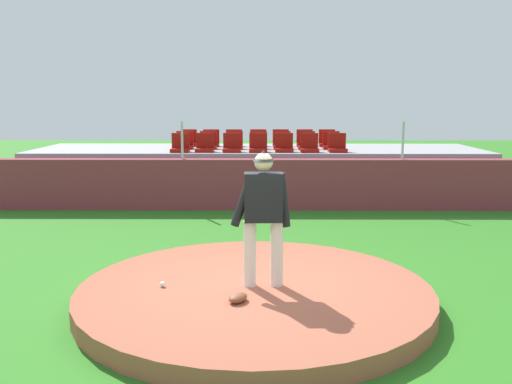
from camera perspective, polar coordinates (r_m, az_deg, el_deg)
name	(u,v)px	position (r m, az deg, el deg)	size (l,w,h in m)	color
ground_plane	(255,303)	(7.68, -0.15, -11.36)	(60.00, 60.00, 0.00)	#2D721F
pitchers_mound	(255,295)	(7.63, -0.15, -10.49)	(4.77, 4.77, 0.25)	#A2553E
pitcher	(263,208)	(7.33, 0.77, -1.70)	(0.80, 0.29, 1.83)	silver
baseball	(163,284)	(7.65, -9.58, -9.32)	(0.07, 0.07, 0.07)	white
fielding_glove	(238,298)	(7.02, -1.87, -10.79)	(0.30, 0.20, 0.11)	brown
brick_barrier	(257,184)	(13.88, 0.15, 0.81)	(14.60, 0.40, 1.26)	maroon
fence_post_left	(182,140)	(13.89, -7.59, 5.29)	(0.06, 0.06, 0.93)	silver
fence_post_right	(403,140)	(14.20, 14.86, 5.15)	(0.06, 0.06, 0.93)	silver
bleacher_platform	(258,171)	(16.11, 0.19, 2.16)	(12.63, 3.32, 1.33)	#959498
stadium_chair_0	(180,146)	(15.02, -7.78, 4.69)	(0.48, 0.44, 0.50)	maroon
stadium_chair_1	(205,146)	(14.98, -5.28, 4.73)	(0.48, 0.44, 0.50)	maroon
stadium_chair_2	(232,146)	(14.89, -2.48, 4.73)	(0.48, 0.44, 0.50)	maroon
stadium_chair_3	(258,146)	(14.87, 0.23, 4.73)	(0.48, 0.44, 0.50)	maroon
stadium_chair_4	(284,146)	(14.93, 2.91, 4.74)	(0.48, 0.44, 0.50)	maroon
stadium_chair_5	(309,146)	(14.93, 5.50, 4.70)	(0.48, 0.44, 0.50)	maroon
stadium_chair_6	(337,146)	(15.04, 8.34, 4.68)	(0.48, 0.44, 0.50)	maroon
stadium_chair_7	(185,143)	(15.93, -7.34, 4.98)	(0.48, 0.44, 0.50)	maroon
stadium_chair_8	(208,143)	(15.85, -4.92, 4.99)	(0.48, 0.44, 0.50)	maroon
stadium_chair_9	(234,143)	(15.79, -2.25, 5.01)	(0.48, 0.44, 0.50)	maroon
stadium_chair_10	(258,143)	(15.79, 0.25, 5.01)	(0.48, 0.44, 0.50)	maroon
stadium_chair_11	(282,143)	(15.78, 2.69, 5.00)	(0.48, 0.44, 0.50)	maroon
stadium_chair_12	(307,144)	(15.81, 5.22, 4.98)	(0.48, 0.44, 0.50)	maroon
stadium_chair_13	(331,144)	(15.90, 7.74, 4.96)	(0.48, 0.44, 0.50)	maroon
stadium_chair_14	(189,141)	(16.82, -6.95, 5.22)	(0.48, 0.44, 0.50)	maroon
stadium_chair_15	(211,141)	(16.70, -4.64, 5.23)	(0.48, 0.44, 0.50)	maroon
stadium_chair_16	(234,141)	(16.66, -2.28, 5.24)	(0.48, 0.44, 0.50)	maroon
stadium_chair_17	(258,141)	(16.67, 0.25, 5.25)	(0.48, 0.44, 0.50)	maroon
stadium_chair_18	(281,141)	(16.69, 2.55, 5.25)	(0.48, 0.44, 0.50)	maroon
stadium_chair_19	(305,141)	(16.71, 5.03, 5.23)	(0.48, 0.44, 0.50)	maroon
stadium_chair_20	(327,141)	(16.79, 7.32, 5.21)	(0.48, 0.44, 0.50)	maroon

